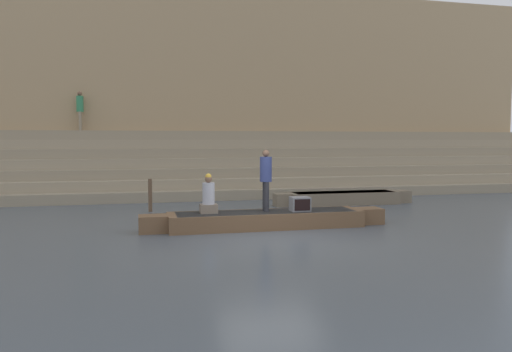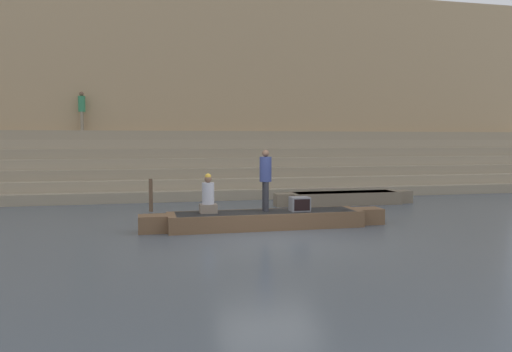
# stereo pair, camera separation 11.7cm
# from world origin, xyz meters

# --- Properties ---
(ground_plane) EXTENTS (120.00, 120.00, 0.00)m
(ground_plane) POSITION_xyz_m (0.00, 0.00, 0.00)
(ground_plane) COLOR #4C5660
(ghat_steps) EXTENTS (36.00, 4.29, 2.85)m
(ghat_steps) POSITION_xyz_m (0.00, 10.52, 1.02)
(ghat_steps) COLOR gray
(ghat_steps) RESTS_ON ground
(back_wall) EXTENTS (34.20, 1.28, 9.71)m
(back_wall) POSITION_xyz_m (0.00, 12.65, 4.83)
(back_wall) COLOR tan
(back_wall) RESTS_ON ground
(rowboat_main) EXTENTS (6.87, 1.29, 0.45)m
(rowboat_main) POSITION_xyz_m (0.28, 1.48, 0.24)
(rowboat_main) COLOR brown
(rowboat_main) RESTS_ON ground
(person_standing) EXTENTS (0.33, 0.33, 1.70)m
(person_standing) POSITION_xyz_m (0.30, 1.55, 1.43)
(person_standing) COLOR #28282D
(person_standing) RESTS_ON rowboat_main
(person_rowing) EXTENTS (0.46, 0.36, 1.07)m
(person_rowing) POSITION_xyz_m (-1.30, 1.56, 0.88)
(person_rowing) COLOR #756656
(person_rowing) RESTS_ON rowboat_main
(tv_set) EXTENTS (0.53, 0.43, 0.39)m
(tv_set) POSITION_xyz_m (1.23, 1.35, 0.65)
(tv_set) COLOR slate
(tv_set) RESTS_ON rowboat_main
(moored_boat_shore) EXTENTS (5.40, 1.05, 0.47)m
(moored_boat_shore) POSITION_xyz_m (4.40, 5.67, 0.25)
(moored_boat_shore) COLOR #756651
(moored_boat_shore) RESTS_ON ground
(mooring_post) EXTENTS (0.13, 0.13, 1.11)m
(mooring_post) POSITION_xyz_m (-2.75, 5.40, 0.56)
(mooring_post) COLOR brown
(mooring_post) RESTS_ON ground
(person_on_steps) EXTENTS (0.31, 0.31, 1.72)m
(person_on_steps) POSITION_xyz_m (-5.58, 11.75, 3.85)
(person_on_steps) COLOR gray
(person_on_steps) RESTS_ON ghat_steps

